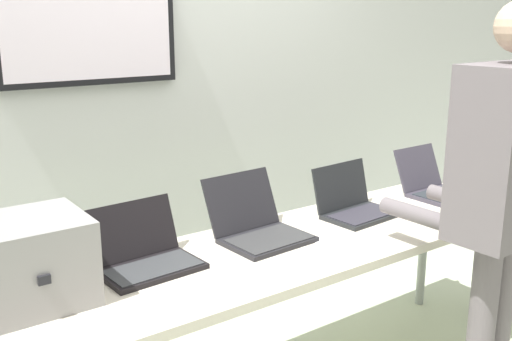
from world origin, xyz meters
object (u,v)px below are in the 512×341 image
(workbench, at_px, (292,254))
(person, at_px, (503,183))
(laptop_station_1, at_px, (257,225))
(laptop_station_3, at_px, (433,185))
(equipment_box, at_px, (28,262))
(laptop_station_2, at_px, (354,204))
(laptop_station_0, at_px, (144,254))

(workbench, relative_size, person, 1.49)
(workbench, bearing_deg, person, -48.70)
(laptop_station_1, distance_m, laptop_station_3, 1.18)
(equipment_box, xyz_separation_m, laptop_station_1, (0.99, 0.04, -0.09))
(person, bearing_deg, equipment_box, 156.35)
(equipment_box, height_order, laptop_station_2, equipment_box)
(workbench, bearing_deg, laptop_station_0, 167.94)
(person, bearing_deg, laptop_station_1, 130.18)
(laptop_station_2, bearing_deg, equipment_box, -179.07)
(laptop_station_1, distance_m, person, 1.02)
(workbench, distance_m, laptop_station_0, 0.66)
(equipment_box, distance_m, laptop_station_0, 0.46)
(laptop_station_0, bearing_deg, person, -32.67)
(laptop_station_0, bearing_deg, workbench, -12.06)
(equipment_box, relative_size, laptop_station_3, 1.11)
(laptop_station_1, bearing_deg, laptop_station_3, -1.07)
(workbench, bearing_deg, laptop_station_3, 5.87)
(laptop_station_3, bearing_deg, laptop_station_2, 179.66)
(laptop_station_2, xyz_separation_m, person, (0.06, -0.74, 0.26))
(equipment_box, height_order, laptop_station_3, equipment_box)
(workbench, xyz_separation_m, equipment_box, (-1.08, 0.09, 0.20))
(laptop_station_0, xyz_separation_m, laptop_station_1, (0.54, -0.00, 0.01))
(laptop_station_1, xyz_separation_m, person, (0.64, -0.76, 0.26))
(workbench, height_order, laptop_station_1, laptop_station_1)
(laptop_station_0, relative_size, laptop_station_2, 1.03)
(workbench, xyz_separation_m, laptop_station_1, (-0.09, 0.13, 0.11))
(laptop_station_0, distance_m, person, 1.43)
(laptop_station_1, bearing_deg, laptop_station_0, 179.77)
(laptop_station_3, relative_size, person, 0.20)
(equipment_box, xyz_separation_m, laptop_station_0, (0.44, 0.05, -0.09))
(equipment_box, bearing_deg, laptop_station_0, 5.91)
(laptop_station_0, xyz_separation_m, laptop_station_2, (1.12, -0.02, 0.00))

